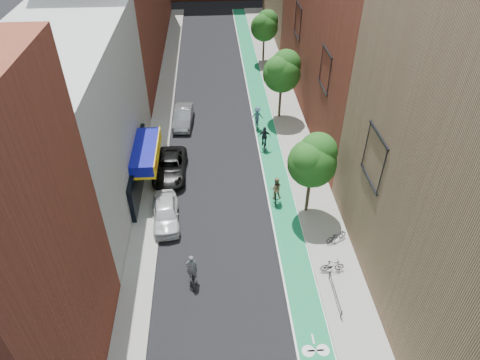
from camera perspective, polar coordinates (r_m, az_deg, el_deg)
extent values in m
plane|color=black|center=(24.96, -0.03, -20.39)|extent=(160.00, 160.00, 0.00)
cube|color=#14743D|center=(44.73, 2.78, 9.59)|extent=(2.00, 68.00, 0.01)
cube|color=gray|center=(44.71, -10.22, 9.10)|extent=(2.00, 68.00, 0.15)
cube|color=gray|center=(45.04, 5.99, 9.74)|extent=(3.00, 68.00, 0.15)
cube|color=silver|center=(32.65, -21.70, 7.31)|extent=(8.00, 20.00, 12.00)
cylinder|color=#332619|center=(30.95, 9.05, -1.87)|extent=(0.24, 0.24, 3.30)
sphere|color=#154E15|center=(29.30, 9.57, 2.24)|extent=(3.36, 3.36, 3.36)
sphere|color=#154E15|center=(29.22, 10.36, 3.75)|extent=(2.64, 2.64, 2.64)
sphere|color=#154E15|center=(28.72, 9.20, 2.64)|extent=(2.40, 2.40, 2.40)
cylinder|color=#332619|center=(42.38, 5.34, 10.41)|extent=(0.24, 0.24, 3.47)
sphere|color=#154E15|center=(41.14, 5.57, 13.95)|extent=(3.53, 3.53, 3.53)
sphere|color=#154E15|center=(41.18, 6.15, 15.08)|extent=(2.77, 2.77, 2.77)
sphere|color=#154E15|center=(40.62, 5.25, 14.42)|extent=(2.52, 2.52, 2.52)
cylinder|color=#332619|center=(55.09, 3.15, 17.04)|extent=(0.24, 0.24, 3.19)
sphere|color=#154E15|center=(54.20, 3.25, 19.65)|extent=(3.25, 3.25, 3.25)
sphere|color=#154E15|center=(54.32, 3.68, 20.45)|extent=(2.55, 2.55, 2.55)
sphere|color=#154E15|center=(53.74, 2.96, 20.01)|extent=(2.32, 2.32, 2.32)
imported|color=silver|center=(30.81, -9.91, -4.34)|extent=(2.28, 4.74, 1.56)
imported|color=black|center=(35.12, -9.31, 1.73)|extent=(2.66, 5.53, 1.52)
imported|color=gray|center=(41.84, -7.60, 8.36)|extent=(1.95, 4.84, 1.56)
imported|color=black|center=(26.95, -6.35, -12.73)|extent=(0.88, 1.92, 0.97)
imported|color=#54555D|center=(26.40, -6.47, -11.45)|extent=(0.74, 0.54, 1.88)
imported|color=black|center=(32.24, 4.75, -2.26)|extent=(0.62, 1.66, 0.98)
imported|color=#9A7B59|center=(31.82, 4.80, -1.07)|extent=(0.96, 0.78, 1.83)
imported|color=black|center=(37.97, 3.26, 4.63)|extent=(0.64, 1.58, 0.81)
imported|color=#22222A|center=(37.58, 3.29, 5.83)|extent=(1.11, 0.52, 1.86)
imported|color=black|center=(41.04, 2.28, 7.54)|extent=(0.53, 1.57, 0.93)
imported|color=#395467|center=(40.73, 2.29, 8.56)|extent=(1.20, 0.74, 1.80)
imported|color=black|center=(27.82, 12.21, -11.11)|extent=(1.52, 0.47, 0.90)
imported|color=black|center=(29.73, 12.70, -7.28)|extent=(1.69, 1.17, 0.84)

